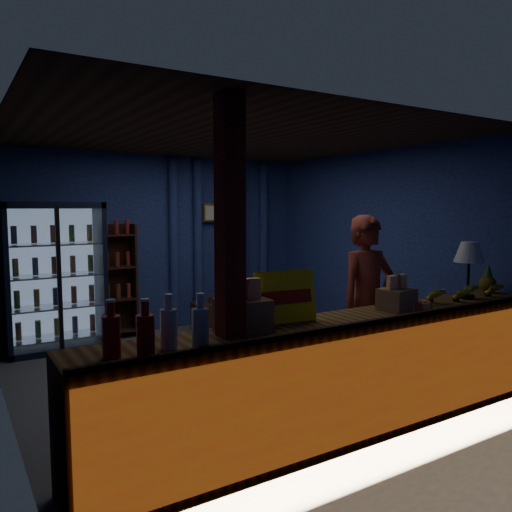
{
  "coord_description": "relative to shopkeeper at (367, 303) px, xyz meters",
  "views": [
    {
      "loc": [
        -2.67,
        -4.87,
        1.84
      ],
      "look_at": [
        0.21,
        -0.2,
        1.3
      ],
      "focal_mm": 35.0,
      "sensor_mm": 36.0,
      "label": 1
    }
  ],
  "objects": [
    {
      "name": "snack_box_centre",
      "position": [
        -0.26,
        -0.61,
        0.18
      ],
      "size": [
        0.32,
        0.28,
        0.31
      ],
      "color": "#916746",
      "rests_on": "counter"
    },
    {
      "name": "table_lamp",
      "position": [
        0.73,
        -0.61,
        0.5
      ],
      "size": [
        0.28,
        0.28,
        0.56
      ],
      "color": "black",
      "rests_on": "counter"
    },
    {
      "name": "green_chair",
      "position": [
        0.24,
        2.66,
        -0.57
      ],
      "size": [
        0.68,
        0.7,
        0.63
      ],
      "primitive_type": "imported",
      "rotation": [
        0.0,
        0.0,
        3.13
      ],
      "color": "#5EBD6E",
      "rests_on": "ground"
    },
    {
      "name": "framed_picture",
      "position": [
        -0.01,
        3.37,
        0.87
      ],
      "size": [
        0.36,
        0.04,
        0.28
      ],
      "color": "gold",
      "rests_on": "room_walls"
    },
    {
      "name": "pastry_tray",
      "position": [
        -0.07,
        -0.68,
        0.09
      ],
      "size": [
        0.4,
        0.4,
        0.07
      ],
      "color": "silver",
      "rests_on": "counter"
    },
    {
      "name": "curtain_folds",
      "position": [
        0.14,
        3.41,
        0.42
      ],
      "size": [
        1.74,
        0.14,
        2.5
      ],
      "color": "navy",
      "rests_on": "room_walls"
    },
    {
      "name": "room_walls",
      "position": [
        -0.86,
        1.27,
        0.69
      ],
      "size": [
        4.6,
        4.6,
        4.6
      ],
      "color": "navy",
      "rests_on": "ground"
    },
    {
      "name": "support_post",
      "position": [
        -1.91,
        -0.63,
        0.42
      ],
      "size": [
        0.16,
        0.16,
        2.6
      ],
      "primitive_type": "cube",
      "color": "maroon",
      "rests_on": "ground"
    },
    {
      "name": "yellow_sign",
      "position": [
        -1.35,
        -0.5,
        0.27
      ],
      "size": [
        0.51,
        0.16,
        0.4
      ],
      "color": "#FEE90D",
      "rests_on": "counter"
    },
    {
      "name": "snack_box_left",
      "position": [
        -1.76,
        -0.55,
        0.2
      ],
      "size": [
        0.37,
        0.31,
        0.38
      ],
      "color": "#916746",
      "rests_on": "counter"
    },
    {
      "name": "banana_bunches",
      "position": [
        0.64,
        -0.63,
        0.15
      ],
      "size": [
        0.96,
        0.28,
        0.16
      ],
      "color": "gold",
      "rests_on": "counter"
    },
    {
      "name": "side_table",
      "position": [
        -0.37,
        2.73,
        -0.64
      ],
      "size": [
        0.54,
        0.41,
        0.56
      ],
      "color": "#3D1F13",
      "rests_on": "ground"
    },
    {
      "name": "beverage_cooler",
      "position": [
        -2.41,
        3.19,
        0.05
      ],
      "size": [
        1.2,
        0.62,
        1.9
      ],
      "color": "black",
      "rests_on": "ground"
    },
    {
      "name": "soda_bottles",
      "position": [
        -2.47,
        -0.73,
        0.21
      ],
      "size": [
        0.65,
        0.19,
        0.35
      ],
      "color": "#AC150B",
      "rests_on": "counter"
    },
    {
      "name": "counter",
      "position": [
        -0.86,
        -0.64,
        -0.4
      ],
      "size": [
        4.4,
        0.57,
        0.99
      ],
      "color": "brown",
      "rests_on": "ground"
    },
    {
      "name": "bottle_shelf",
      "position": [
        -1.56,
        3.33,
        -0.09
      ],
      "size": [
        0.5,
        0.28,
        1.6
      ],
      "color": "#3D1F13",
      "rests_on": "ground"
    },
    {
      "name": "shopkeeper",
      "position": [
        0.0,
        0.0,
        0.0
      ],
      "size": [
        0.67,
        0.46,
        1.76
      ],
      "primitive_type": "imported",
      "rotation": [
        0.0,
        0.0,
        -0.06
      ],
      "color": "#943628",
      "rests_on": "ground"
    },
    {
      "name": "pineapple",
      "position": [
        1.19,
        -0.51,
        0.19
      ],
      "size": [
        0.17,
        0.17,
        0.3
      ],
      "color": "brown",
      "rests_on": "counter"
    },
    {
      "name": "ground",
      "position": [
        -0.86,
        1.27,
        -0.88
      ],
      "size": [
        4.6,
        4.6,
        0.0
      ],
      "primitive_type": "plane",
      "color": "#515154",
      "rests_on": "ground"
    }
  ]
}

